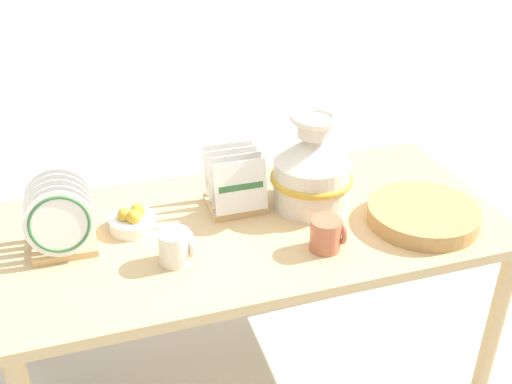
{
  "coord_description": "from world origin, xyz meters",
  "views": [
    {
      "loc": [
        -0.48,
        -1.53,
        1.68
      ],
      "look_at": [
        0.0,
        0.0,
        0.76
      ],
      "focal_mm": 42.0,
      "sensor_mm": 36.0,
      "label": 1
    }
  ],
  "objects_px": {
    "mug_cream_glaze": "(176,247)",
    "mug_terracotta_glaze": "(327,234)",
    "dish_rack_round_plates": "(61,223)",
    "wicker_charger_stack": "(423,215)",
    "dish_rack_square_plates": "(235,189)",
    "fruit_bowl": "(133,221)",
    "ceramic_vase": "(312,169)"
  },
  "relations": [
    {
      "from": "dish_rack_round_plates",
      "to": "wicker_charger_stack",
      "type": "height_order",
      "value": "dish_rack_round_plates"
    },
    {
      "from": "fruit_bowl",
      "to": "ceramic_vase",
      "type": "bearing_deg",
      "value": -2.69
    },
    {
      "from": "wicker_charger_stack",
      "to": "dish_rack_round_plates",
      "type": "bearing_deg",
      "value": 170.26
    },
    {
      "from": "ceramic_vase",
      "to": "dish_rack_square_plates",
      "type": "height_order",
      "value": "ceramic_vase"
    },
    {
      "from": "dish_rack_round_plates",
      "to": "fruit_bowl",
      "type": "height_order",
      "value": "dish_rack_round_plates"
    },
    {
      "from": "dish_rack_round_plates",
      "to": "mug_cream_glaze",
      "type": "bearing_deg",
      "value": -27.84
    },
    {
      "from": "dish_rack_square_plates",
      "to": "wicker_charger_stack",
      "type": "height_order",
      "value": "dish_rack_square_plates"
    },
    {
      "from": "ceramic_vase",
      "to": "dish_rack_square_plates",
      "type": "xyz_separation_m",
      "value": [
        -0.24,
        0.06,
        -0.07
      ]
    },
    {
      "from": "ceramic_vase",
      "to": "mug_cream_glaze",
      "type": "bearing_deg",
      "value": -159.43
    },
    {
      "from": "dish_rack_round_plates",
      "to": "fruit_bowl",
      "type": "distance_m",
      "value": 0.22
    },
    {
      "from": "mug_terracotta_glaze",
      "to": "dish_rack_round_plates",
      "type": "bearing_deg",
      "value": 162.69
    },
    {
      "from": "mug_cream_glaze",
      "to": "fruit_bowl",
      "type": "xyz_separation_m",
      "value": [
        -0.1,
        0.21,
        -0.02
      ]
    },
    {
      "from": "ceramic_vase",
      "to": "wicker_charger_stack",
      "type": "xyz_separation_m",
      "value": [
        0.3,
        -0.21,
        -0.11
      ]
    },
    {
      "from": "mug_cream_glaze",
      "to": "mug_terracotta_glaze",
      "type": "relative_size",
      "value": 1.0
    },
    {
      "from": "ceramic_vase",
      "to": "mug_terracotta_glaze",
      "type": "distance_m",
      "value": 0.27
    },
    {
      "from": "dish_rack_round_plates",
      "to": "wicker_charger_stack",
      "type": "distance_m",
      "value": 1.1
    },
    {
      "from": "dish_rack_round_plates",
      "to": "ceramic_vase",
      "type": "bearing_deg",
      "value": 1.51
    },
    {
      "from": "dish_rack_square_plates",
      "to": "fruit_bowl",
      "type": "height_order",
      "value": "dish_rack_square_plates"
    },
    {
      "from": "ceramic_vase",
      "to": "fruit_bowl",
      "type": "xyz_separation_m",
      "value": [
        -0.58,
        0.03,
        -0.1
      ]
    },
    {
      "from": "dish_rack_square_plates",
      "to": "mug_cream_glaze",
      "type": "distance_m",
      "value": 0.34
    },
    {
      "from": "mug_terracotta_glaze",
      "to": "ceramic_vase",
      "type": "bearing_deg",
      "value": 78.77
    },
    {
      "from": "dish_rack_square_plates",
      "to": "mug_cream_glaze",
      "type": "bearing_deg",
      "value": -134.71
    },
    {
      "from": "dish_rack_square_plates",
      "to": "wicker_charger_stack",
      "type": "xyz_separation_m",
      "value": [
        0.54,
        -0.27,
        -0.04
      ]
    },
    {
      "from": "mug_cream_glaze",
      "to": "mug_terracotta_glaze",
      "type": "distance_m",
      "value": 0.44
    },
    {
      "from": "wicker_charger_stack",
      "to": "mug_terracotta_glaze",
      "type": "bearing_deg",
      "value": -172.84
    },
    {
      "from": "mug_terracotta_glaze",
      "to": "dish_rack_square_plates",
      "type": "bearing_deg",
      "value": 121.45
    },
    {
      "from": "wicker_charger_stack",
      "to": "mug_cream_glaze",
      "type": "bearing_deg",
      "value": 178.12
    },
    {
      "from": "ceramic_vase",
      "to": "mug_cream_glaze",
      "type": "height_order",
      "value": "ceramic_vase"
    },
    {
      "from": "dish_rack_round_plates",
      "to": "mug_terracotta_glaze",
      "type": "height_order",
      "value": "dish_rack_round_plates"
    },
    {
      "from": "dish_rack_square_plates",
      "to": "wicker_charger_stack",
      "type": "bearing_deg",
      "value": -26.6
    },
    {
      "from": "mug_terracotta_glaze",
      "to": "fruit_bowl",
      "type": "xyz_separation_m",
      "value": [
        -0.53,
        0.28,
        -0.02
      ]
    },
    {
      "from": "ceramic_vase",
      "to": "mug_terracotta_glaze",
      "type": "height_order",
      "value": "ceramic_vase"
    }
  ]
}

